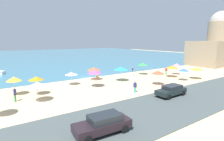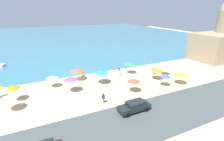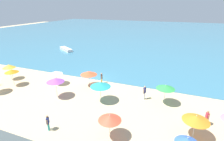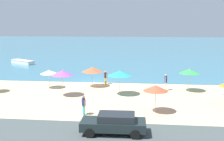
# 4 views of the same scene
# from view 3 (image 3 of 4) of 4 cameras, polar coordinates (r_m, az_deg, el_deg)

# --- Properties ---
(ground_plane) EXTENTS (160.00, 160.00, 0.00)m
(ground_plane) POSITION_cam_3_polar(r_m,az_deg,el_deg) (27.94, -5.65, -2.97)
(ground_plane) COLOR #CDB489
(sea) EXTENTS (150.00, 110.00, 0.05)m
(sea) POSITION_cam_3_polar(r_m,az_deg,el_deg) (79.43, 12.74, 12.09)
(sea) COLOR teal
(sea) RESTS_ON ground_plane
(beach_umbrella_1) EXTENTS (2.03, 2.03, 2.39)m
(beach_umbrella_1) POSITION_cam_3_polar(r_m,az_deg,el_deg) (15.50, -0.73, -15.16)
(beach_umbrella_1) COLOR #B2B2B7
(beach_umbrella_1) RESTS_ON ground_plane
(beach_umbrella_2) EXTENTS (1.87, 1.87, 2.54)m
(beach_umbrella_2) POSITION_cam_3_polar(r_m,az_deg,el_deg) (31.63, -30.64, 1.23)
(beach_umbrella_2) COLOR #B2B2B7
(beach_umbrella_2) RESTS_ON ground_plane
(beach_umbrella_3) EXTENTS (2.29, 2.29, 2.34)m
(beach_umbrella_3) POSITION_cam_3_polar(r_m,az_deg,el_deg) (17.12, 25.80, -13.88)
(beach_umbrella_3) COLOR #B2B2B7
(beach_umbrella_3) RESTS_ON ground_plane
(beach_umbrella_4) EXTENTS (1.96, 1.96, 2.15)m
(beach_umbrella_4) POSITION_cam_3_polar(r_m,az_deg,el_deg) (26.81, -17.85, -0.64)
(beach_umbrella_4) COLOR #B2B2B7
(beach_umbrella_4) RESTS_ON ground_plane
(beach_umbrella_6) EXTENTS (2.46, 2.46, 2.61)m
(beach_umbrella_6) POSITION_cam_3_polar(r_m,az_deg,el_deg) (20.85, -3.80, -4.58)
(beach_umbrella_6) COLOR #B2B2B7
(beach_umbrella_6) RESTS_ON ground_plane
(beach_umbrella_7) EXTENTS (2.16, 2.16, 2.52)m
(beach_umbrella_7) POSITION_cam_3_polar(r_m,az_deg,el_deg) (21.25, 17.12, -5.15)
(beach_umbrella_7) COLOR #B2B2B7
(beach_umbrella_7) RESTS_ON ground_plane
(beach_umbrella_8) EXTENTS (2.39, 2.39, 2.34)m
(beach_umbrella_8) POSITION_cam_3_polar(r_m,az_deg,el_deg) (25.21, -7.60, -0.78)
(beach_umbrella_8) COLOR #B2B2B7
(beach_umbrella_8) RESTS_ON ground_plane
(beach_umbrella_10) EXTENTS (2.20, 2.20, 2.72)m
(beach_umbrella_10) POSITION_cam_3_polar(r_m,az_deg,el_deg) (22.85, -18.03, -2.95)
(beach_umbrella_10) COLOR #B2B2B7
(beach_umbrella_10) RESTS_ON ground_plane
(beach_umbrella_11) EXTENTS (1.87, 1.87, 2.55)m
(beach_umbrella_11) POSITION_cam_3_polar(r_m,az_deg,el_deg) (28.90, -29.98, -0.13)
(beach_umbrella_11) COLOR #B2B2B7
(beach_umbrella_11) RESTS_ON ground_plane
(beach_umbrella_13) EXTENTS (1.79, 1.79, 2.28)m
(beach_umbrella_13) POSITION_cam_3_polar(r_m,az_deg,el_deg) (14.59, 23.39, -20.33)
(beach_umbrella_13) COLOR #B2B2B7
(beach_umbrella_13) RESTS_ON ground_plane
(bather_1) EXTENTS (0.32, 0.55, 1.83)m
(bather_1) POSITION_cam_3_polar(r_m,az_deg,el_deg) (22.20, 10.56, -6.85)
(bather_1) COLOR silver
(bather_1) RESTS_ON ground_plane
(bather_2) EXTENTS (0.36, 0.51, 1.60)m
(bather_2) POSITION_cam_3_polar(r_m,az_deg,el_deg) (18.01, -20.21, -15.50)
(bather_2) COLOR teal
(bather_2) RESTS_ON ground_plane
(bather_3) EXTENTS (0.32, 0.55, 1.58)m
(bather_3) POSITION_cam_3_polar(r_m,az_deg,el_deg) (19.93, 28.64, -13.18)
(bather_3) COLOR green
(bather_3) RESTS_ON ground_plane
(bather_4) EXTENTS (0.38, 0.50, 1.66)m
(bather_4) POSITION_cam_3_polar(r_m,az_deg,el_deg) (26.23, -3.41, -2.32)
(bather_4) COLOR yellow
(bather_4) RESTS_ON ground_plane
(skiff_nearshore) EXTENTS (5.20, 3.78, 0.66)m
(skiff_nearshore) POSITION_cam_3_polar(r_m,az_deg,el_deg) (47.13, -14.82, 6.74)
(skiff_nearshore) COLOR silver
(skiff_nearshore) RESTS_ON sea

